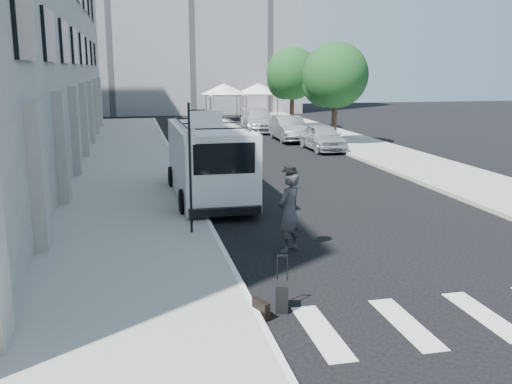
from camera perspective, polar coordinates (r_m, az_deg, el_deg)
name	(u,v)px	position (r m, az deg, el deg)	size (l,w,h in m)	color
ground	(320,270)	(13.24, 6.46, -7.75)	(120.00, 120.00, 0.00)	black
sidewalk_left	(129,162)	(28.11, -12.59, 2.90)	(4.50, 48.00, 0.15)	gray
sidewalk_right	(356,144)	(34.64, 9.94, 4.74)	(4.00, 56.00, 0.15)	gray
sign_pole	(198,140)	(15.17, -5.78, 5.16)	(1.03, 0.07, 3.50)	black
tree_near	(333,78)	(33.95, 7.70, 11.27)	(3.80, 3.83, 6.03)	black
tree_far	(291,76)	(42.52, 3.47, 11.55)	(3.80, 3.83, 6.03)	black
tent_left	(224,89)	(50.44, -3.23, 10.23)	(4.00, 4.00, 3.20)	black
tent_right	(258,89)	(51.54, 0.25, 10.30)	(4.00, 4.00, 3.20)	black
businessman	(289,212)	(14.18, 3.35, -2.01)	(0.75, 0.49, 2.05)	#353538
briefcase	(261,309)	(10.74, 0.50, -11.63)	(0.12, 0.44, 0.34)	black
suitcase	(282,296)	(11.01, 2.62, -10.39)	(0.33, 0.43, 1.05)	black
cargo_van	(208,161)	(19.98, -4.80, 3.08)	(2.54, 7.00, 2.60)	silver
parked_car_a	(323,137)	(32.12, 6.67, 5.45)	(1.74, 4.32, 1.47)	#A5A8AD
parked_car_b	(289,128)	(36.26, 3.29, 6.36)	(1.65, 4.72, 1.56)	#53565A
parked_car_c	(259,121)	(41.63, 0.25, 7.16)	(2.21, 5.44, 1.58)	#B2B5BB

